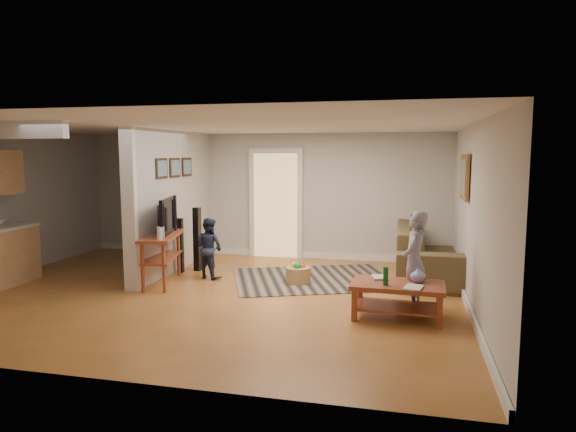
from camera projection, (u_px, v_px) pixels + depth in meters
The scene contains 11 objects.
ground at pixel (208, 294), 7.72m from camera, with size 7.50×7.50×0.00m, color brown.
room_shell at pixel (154, 194), 8.20m from camera, with size 7.54×6.02×2.52m.
area_rug at pixel (315, 279), 8.61m from camera, with size 2.64×1.93×0.01m, color black.
sofa at pixel (429, 273), 9.02m from camera, with size 2.94×1.15×0.86m, color #4E3E27.
coffee_table at pixel (399, 291), 6.55m from camera, with size 1.19×0.73×0.69m.
tv_console at pixel (162, 239), 8.23m from camera, with size 0.77×1.36×1.10m.
speaker_left at pixel (180, 245), 9.05m from camera, with size 0.10×0.10×0.97m, color black.
speaker_right at pixel (197, 239), 9.18m from camera, with size 0.11×0.11×1.15m, color black.
toy_basket at pixel (298, 274), 8.32m from camera, with size 0.41×0.41×0.36m.
child at pixel (413, 311), 6.88m from camera, with size 0.49×0.32×1.35m, color gray.
toddler at pixel (210, 278), 8.70m from camera, with size 0.50×0.39×1.03m, color #1D253D.
Camera 1 is at (2.89, -7.05, 2.09)m, focal length 32.00 mm.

